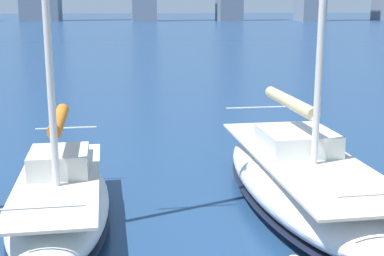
# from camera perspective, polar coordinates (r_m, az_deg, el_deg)

# --- Properties ---
(sailboat_tan) EXTENTS (3.24, 9.07, 10.07)m
(sailboat_tan) POSITION_cam_1_polar(r_m,az_deg,el_deg) (13.92, 11.68, -5.28)
(sailboat_tan) COLOR white
(sailboat_tan) RESTS_ON ground
(sailboat_orange) EXTENTS (2.49, 6.82, 10.70)m
(sailboat_orange) POSITION_cam_1_polar(r_m,az_deg,el_deg) (12.82, -13.93, -7.15)
(sailboat_orange) COLOR white
(sailboat_orange) RESTS_ON ground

